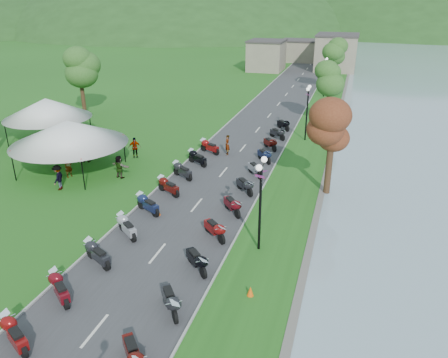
% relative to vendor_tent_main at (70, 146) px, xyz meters
% --- Properties ---
extents(road, '(7.00, 120.00, 0.02)m').
position_rel_vendor_tent_main_xyz_m(road, '(11.23, 15.03, -1.99)').
color(road, '#3D3D40').
rests_on(road, ground).
extents(hills_backdrop, '(360.00, 120.00, 76.00)m').
position_rel_vendor_tent_main_xyz_m(hills_backdrop, '(11.23, 175.03, -2.00)').
color(hills_backdrop, '#285621').
rests_on(hills_backdrop, ground).
extents(far_building, '(18.00, 16.00, 5.00)m').
position_rel_vendor_tent_main_xyz_m(far_building, '(9.23, 60.03, 0.50)').
color(far_building, gray).
rests_on(far_building, ground).
extents(moto_row_left, '(2.60, 40.58, 1.10)m').
position_rel_vendor_tent_main_xyz_m(moto_row_left, '(8.77, -12.18, -1.45)').
color(moto_row_left, '#331411').
rests_on(moto_row_left, ground).
extents(moto_row_right, '(2.60, 40.84, 1.10)m').
position_rel_vendor_tent_main_xyz_m(moto_row_right, '(13.68, -3.33, -1.45)').
color(moto_row_right, '#331411').
rests_on(moto_row_right, ground).
extents(vendor_tent_main, '(5.81, 5.81, 4.00)m').
position_rel_vendor_tent_main_xyz_m(vendor_tent_main, '(0.00, 0.00, 0.00)').
color(vendor_tent_main, white).
rests_on(vendor_tent_main, ground).
extents(vendor_tent_side, '(5.23, 5.23, 4.00)m').
position_rel_vendor_tent_main_xyz_m(vendor_tent_side, '(-6.49, 6.01, 0.00)').
color(vendor_tent_side, white).
rests_on(vendor_tent_side, ground).
extents(tree_lakeside, '(2.62, 2.62, 7.28)m').
position_rel_vendor_tent_main_xyz_m(tree_lakeside, '(19.12, 1.48, 1.64)').
color(tree_lakeside, '#3C7329').
rests_on(tree_lakeside, ground).
extents(pedestrian_a, '(0.64, 0.72, 1.64)m').
position_rel_vendor_tent_main_xyz_m(pedestrian_a, '(0.46, -1.16, -2.00)').
color(pedestrian_a, slate).
rests_on(pedestrian_a, ground).
extents(pedestrian_b, '(0.88, 0.58, 1.68)m').
position_rel_vendor_tent_main_xyz_m(pedestrian_b, '(-0.22, 2.02, -2.00)').
color(pedestrian_b, slate).
rests_on(pedestrian_b, ground).
extents(pedestrian_c, '(0.74, 1.25, 1.81)m').
position_rel_vendor_tent_main_xyz_m(pedestrian_c, '(1.18, -3.36, -2.00)').
color(pedestrian_c, slate).
rests_on(pedestrian_c, ground).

